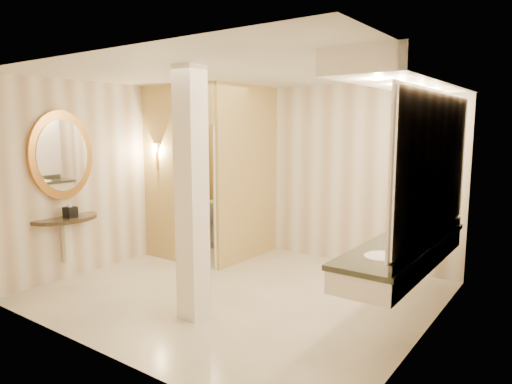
% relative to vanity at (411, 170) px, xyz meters
% --- Properties ---
extents(floor, '(4.50, 4.50, 0.00)m').
position_rel_vanity_xyz_m(floor, '(-1.98, -0.35, -1.63)').
color(floor, silver).
rests_on(floor, ground).
extents(ceiling, '(4.50, 4.50, 0.00)m').
position_rel_vanity_xyz_m(ceiling, '(-1.98, -0.35, 1.07)').
color(ceiling, silver).
rests_on(ceiling, wall_back).
extents(wall_back, '(4.50, 0.02, 2.70)m').
position_rel_vanity_xyz_m(wall_back, '(-1.98, 1.65, -0.28)').
color(wall_back, white).
rests_on(wall_back, floor).
extents(wall_front, '(4.50, 0.02, 2.70)m').
position_rel_vanity_xyz_m(wall_front, '(-1.98, -2.35, -0.28)').
color(wall_front, white).
rests_on(wall_front, floor).
extents(wall_left, '(0.02, 4.00, 2.70)m').
position_rel_vanity_xyz_m(wall_left, '(-4.23, -0.35, -0.28)').
color(wall_left, white).
rests_on(wall_left, floor).
extents(wall_right, '(0.02, 4.00, 2.70)m').
position_rel_vanity_xyz_m(wall_right, '(0.27, -0.35, -0.28)').
color(wall_right, white).
rests_on(wall_right, floor).
extents(toilet_closet, '(1.50, 1.55, 2.70)m').
position_rel_vanity_xyz_m(toilet_closet, '(-3.11, 0.62, -0.24)').
color(toilet_closet, '#D3BF6E').
rests_on(toilet_closet, floor).
extents(wall_sconce, '(0.14, 0.14, 0.42)m').
position_rel_vanity_xyz_m(wall_sconce, '(-3.90, 0.08, 0.10)').
color(wall_sconce, gold).
rests_on(wall_sconce, toilet_closet).
extents(vanity, '(0.75, 2.69, 2.09)m').
position_rel_vanity_xyz_m(vanity, '(0.00, 0.00, 0.00)').
color(vanity, white).
rests_on(vanity, floor).
extents(console_shelf, '(0.91, 0.91, 1.90)m').
position_rel_vanity_xyz_m(console_shelf, '(-4.19, -1.34, -0.29)').
color(console_shelf, black).
rests_on(console_shelf, floor).
extents(pillar, '(0.26, 0.26, 2.70)m').
position_rel_vanity_xyz_m(pillar, '(-1.91, -1.25, -0.28)').
color(pillar, white).
rests_on(pillar, floor).
extents(tissue_box, '(0.15, 0.15, 0.14)m').
position_rel_vanity_xyz_m(tissue_box, '(-4.06, -1.33, -0.68)').
color(tissue_box, black).
rests_on(tissue_box, console_shelf).
extents(toilet, '(0.61, 0.88, 0.83)m').
position_rel_vanity_xyz_m(toilet, '(-3.71, 1.36, -1.22)').
color(toilet, white).
rests_on(toilet, floor).
extents(soap_bottle_a, '(0.07, 0.07, 0.14)m').
position_rel_vanity_xyz_m(soap_bottle_a, '(-0.15, 0.09, -0.68)').
color(soap_bottle_a, beige).
rests_on(soap_bottle_a, vanity).
extents(soap_bottle_b, '(0.09, 0.09, 0.10)m').
position_rel_vanity_xyz_m(soap_bottle_b, '(-0.02, -0.08, -0.70)').
color(soap_bottle_b, silver).
rests_on(soap_bottle_b, vanity).
extents(soap_bottle_c, '(0.08, 0.08, 0.21)m').
position_rel_vanity_xyz_m(soap_bottle_c, '(-0.02, -0.06, -0.65)').
color(soap_bottle_c, '#C6B28C').
rests_on(soap_bottle_c, vanity).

